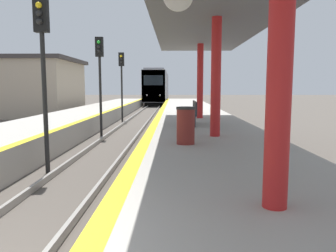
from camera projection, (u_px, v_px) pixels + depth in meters
name	position (u px, v px, depth m)	size (l,w,h in m)	color
train	(158.00, 87.00, 48.38)	(2.84, 20.23, 4.65)	black
signal_near	(43.00, 52.00, 8.53)	(0.36, 0.31, 4.64)	black
signal_mid	(100.00, 68.00, 15.29)	(0.36, 0.31, 4.64)	black
signal_far	(122.00, 74.00, 22.05)	(0.36, 0.31, 4.64)	black
station_canopy	(217.00, 17.00, 9.40)	(3.86, 17.56, 3.67)	red
trash_bin	(186.00, 125.00, 8.40)	(0.49, 0.49, 0.96)	maroon
bench	(192.00, 112.00, 12.66)	(0.44, 1.82, 0.92)	#28282D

